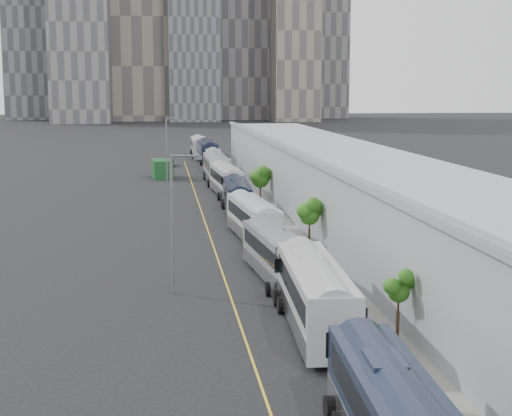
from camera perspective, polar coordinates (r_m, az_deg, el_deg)
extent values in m
cube|color=gray|center=(64.53, 6.42, -3.06)|extent=(10.00, 170.00, 0.12)
cube|color=gold|center=(62.97, -2.93, -3.36)|extent=(0.12, 160.00, 0.02)
cube|color=gray|center=(64.97, 9.91, -0.06)|extent=(12.00, 160.00, 6.80)
cube|color=gray|center=(64.65, 9.96, 2.09)|extent=(12.45, 160.40, 2.57)
cube|color=gray|center=(63.07, 4.85, 3.07)|extent=(0.30, 160.00, 0.40)
cube|color=slate|center=(317.86, -4.59, 13.54)|extent=(20.00, 20.00, 80.00)
cube|color=gray|center=(316.79, 2.89, 12.67)|extent=(18.00, 18.00, 70.00)
cube|color=slate|center=(355.01, 4.69, 13.84)|extent=(22.00, 22.00, 90.00)
cube|color=black|center=(27.70, 10.26, -14.26)|extent=(3.09, 11.26, 1.04)
cube|color=#161E33|center=(28.77, 9.33, -10.93)|extent=(1.36, 2.20, 0.29)
cube|color=#BCBCBE|center=(43.13, 4.27, -6.32)|extent=(3.31, 13.60, 3.27)
cube|color=black|center=(42.79, 4.33, -5.63)|extent=(3.29, 11.98, 1.11)
cube|color=silver|center=(43.42, 4.25, -7.66)|extent=(3.34, 13.33, 1.05)
cube|color=#BCBCBE|center=(44.20, 3.90, -3.56)|extent=(1.45, 2.34, 0.31)
cube|color=slate|center=(54.40, 1.49, -3.38)|extent=(3.45, 12.16, 2.91)
cube|color=black|center=(54.11, 1.52, -2.87)|extent=(3.38, 10.73, 0.99)
cube|color=silver|center=(54.60, 1.49, -4.33)|extent=(3.47, 11.93, 0.93)
cube|color=slate|center=(55.44, 1.29, -1.47)|extent=(1.37, 2.13, 0.28)
cube|color=silver|center=(68.45, -0.21, -0.80)|extent=(3.53, 12.64, 3.02)
cube|color=black|center=(68.18, -0.19, -0.38)|extent=(3.47, 11.15, 1.03)
cube|color=silver|center=(68.62, -0.21, -1.60)|extent=(3.55, 12.39, 0.97)
cube|color=silver|center=(69.61, -0.35, 0.74)|extent=(1.42, 2.21, 0.29)
cube|color=black|center=(82.93, -1.39, 0.85)|extent=(2.95, 12.32, 2.96)
cube|color=black|center=(82.67, -1.38, 1.19)|extent=(2.95, 10.86, 1.01)
cube|color=silver|center=(83.06, -1.39, 0.20)|extent=(2.98, 12.08, 0.95)
cube|color=black|center=(84.12, -1.49, 2.07)|extent=(1.31, 2.12, 0.28)
cube|color=silver|center=(97.23, -2.19, 2.06)|extent=(3.30, 12.91, 3.10)
cube|color=black|center=(96.97, -2.18, 2.37)|extent=(3.27, 11.39, 1.05)
cube|color=silver|center=(97.35, -2.18, 1.48)|extent=(3.32, 12.66, 0.99)
cube|color=silver|center=(98.51, -2.27, 3.13)|extent=(1.40, 2.23, 0.30)
cube|color=gray|center=(110.13, -2.92, 2.91)|extent=(2.90, 13.82, 3.34)
cube|color=black|center=(109.86, -2.91, 3.21)|extent=(2.94, 12.16, 1.14)
cube|color=silver|center=(110.25, -2.91, 2.36)|extent=(2.94, 13.54, 1.07)
cube|color=gray|center=(111.54, -2.98, 3.93)|extent=(1.40, 2.35, 0.32)
cube|color=#AFB2B9|center=(123.93, -3.14, 3.44)|extent=(3.17, 12.16, 2.92)
cube|color=black|center=(123.70, -3.13, 3.67)|extent=(3.13, 10.73, 0.99)
cube|color=silver|center=(124.02, -3.13, 3.01)|extent=(3.19, 11.93, 0.93)
cube|color=#AFB2B9|center=(125.18, -3.18, 4.22)|extent=(1.33, 2.11, 0.28)
cube|color=black|center=(139.85, -3.59, 4.14)|extent=(3.04, 13.77, 3.32)
cube|color=black|center=(139.59, -3.58, 4.38)|extent=(3.07, 12.12, 1.13)
cube|color=silver|center=(139.94, -3.58, 3.70)|extent=(3.08, 13.49, 1.06)
cube|color=black|center=(141.29, -3.63, 4.92)|extent=(1.42, 2.35, 0.32)
cube|color=silver|center=(152.32, -4.18, 4.49)|extent=(2.80, 13.36, 3.23)
cube|color=black|center=(152.08, -4.17, 4.70)|extent=(2.85, 11.76, 1.10)
cube|color=silver|center=(152.40, -4.17, 4.10)|extent=(2.84, 13.09, 1.03)
cube|color=silver|center=(153.74, -4.21, 5.19)|extent=(1.36, 2.27, 0.31)
cylinder|color=black|center=(41.36, 10.28, -7.74)|extent=(0.18, 0.18, 3.12)
sphere|color=#285F15|center=(40.97, 10.34, -5.76)|extent=(1.16, 1.16, 1.16)
cylinder|color=black|center=(62.98, 3.90, -1.78)|extent=(0.18, 0.18, 3.43)
sphere|color=#285F15|center=(62.70, 3.91, -0.27)|extent=(1.66, 1.66, 1.66)
cylinder|color=black|center=(91.49, 0.33, 1.37)|extent=(0.18, 0.18, 2.92)
sphere|color=#285F15|center=(91.31, 0.33, 2.32)|extent=(2.09, 2.09, 2.09)
cylinder|color=#59595E|center=(50.34, -6.13, -1.23)|extent=(0.18, 0.18, 9.03)
cylinder|color=#59595E|center=(49.79, -5.18, 3.80)|extent=(1.80, 0.14, 0.14)
cube|color=#59595E|center=(49.84, -4.25, 3.64)|extent=(0.50, 0.22, 0.18)
cylinder|color=#59595E|center=(97.92, -6.51, 3.76)|extent=(0.18, 0.18, 9.58)
cylinder|color=#59595E|center=(97.64, -6.03, 6.51)|extent=(1.80, 0.14, 0.14)
cube|color=#59595E|center=(97.66, -5.55, 6.43)|extent=(0.50, 0.22, 0.18)
cube|color=#133E1B|center=(116.55, -6.85, 2.84)|extent=(3.32, 6.49, 2.72)
imported|color=black|center=(134.15, -6.52, 3.35)|extent=(2.45, 5.26, 1.46)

